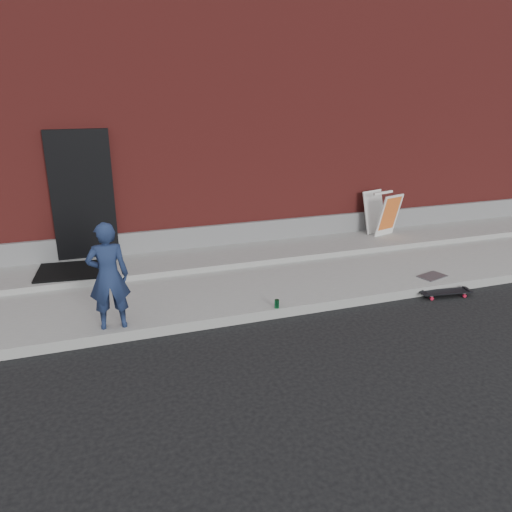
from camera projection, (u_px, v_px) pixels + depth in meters
name	position (u px, v px, depth m)	size (l,w,h in m)	color
ground	(283.00, 318.00, 7.27)	(80.00, 80.00, 0.00)	black
sidewalk	(251.00, 278.00, 8.59)	(20.00, 3.00, 0.15)	gray
apron	(236.00, 255.00, 9.35)	(20.00, 1.20, 0.10)	gray
building	(183.00, 115.00, 12.72)	(20.00, 8.10, 5.00)	maroon
child	(108.00, 276.00, 6.44)	(0.53, 0.35, 1.45)	#1B284C
skateboard	(445.00, 292.00, 7.98)	(0.84, 0.33, 0.09)	red
pizza_sign	(382.00, 213.00, 10.35)	(0.70, 0.77, 0.90)	silver
soda_can	(277.00, 304.00, 7.22)	(0.07, 0.07, 0.13)	#17733A
doormat	(72.00, 271.00, 8.37)	(1.11, 0.90, 0.03)	black
utility_plate	(432.00, 276.00, 8.42)	(0.47, 0.30, 0.01)	#5E5E63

